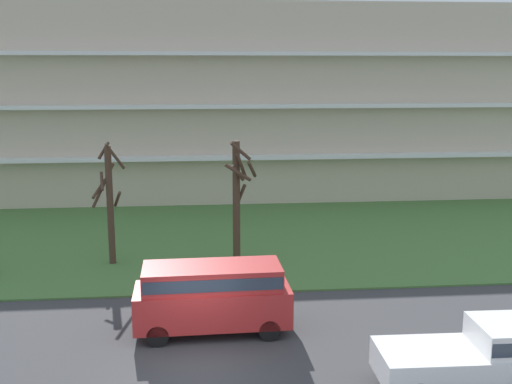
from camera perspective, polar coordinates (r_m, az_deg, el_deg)
The scene contains 7 objects.
ground at distance 19.26m, azimuth -5.19°, elevation -15.89°, with size 160.00×160.00×0.00m, color #38383A.
grass_lawn_strip at distance 32.33m, azimuth -5.28°, elevation -4.38°, with size 80.00×16.00×0.08m, color #477238.
apartment_building at distance 44.42m, azimuth -5.47°, elevation 8.34°, with size 53.28×11.44×12.92m.
tree_center at distance 28.29m, azimuth -13.44°, elevation -0.73°, with size 1.63×1.63×5.66m.
tree_right at distance 27.99m, azimuth -1.71°, elevation -0.32°, with size 1.56×1.51×5.65m.
pickup_white_near_left at distance 18.68m, azimuth 20.34°, elevation -14.03°, with size 5.44×2.10×1.95m.
van_red_center_left at distance 20.98m, azimuth -4.07°, elevation -9.33°, with size 5.25×2.14×2.36m.
Camera 1 is at (0.10, -17.11, 8.83)m, focal length 43.14 mm.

